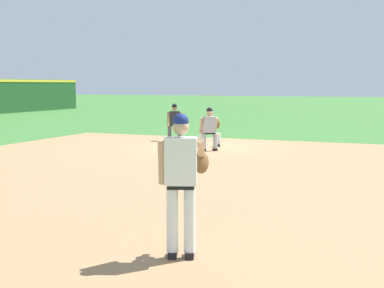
% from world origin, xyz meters
% --- Properties ---
extents(ground_plane, '(160.00, 160.00, 0.00)m').
position_xyz_m(ground_plane, '(0.00, 0.00, 0.00)').
color(ground_plane, '#3D7533').
extents(infield_dirt_patch, '(18.00, 18.00, 0.01)m').
position_xyz_m(infield_dirt_patch, '(-5.68, -2.08, 0.00)').
color(infield_dirt_patch, '#A87F56').
rests_on(infield_dirt_patch, ground).
extents(first_base_bag, '(0.38, 0.38, 0.09)m').
position_xyz_m(first_base_bag, '(0.00, 0.00, 0.04)').
color(first_base_bag, white).
rests_on(first_base_bag, ground).
extents(baseball, '(0.07, 0.07, 0.07)m').
position_xyz_m(baseball, '(-4.03, -1.68, 0.04)').
color(baseball, white).
rests_on(baseball, ground).
extents(pitcher, '(0.81, 0.60, 1.86)m').
position_xyz_m(pitcher, '(-11.31, -4.16, 1.06)').
color(pitcher, black).
rests_on(pitcher, ground).
extents(first_baseman, '(0.85, 0.93, 1.34)m').
position_xyz_m(first_baseman, '(0.33, -0.23, 0.73)').
color(first_baseman, black).
rests_on(first_baseman, ground).
extents(baserunner, '(0.65, 0.68, 1.46)m').
position_xyz_m(baserunner, '(-0.85, -0.62, 0.79)').
color(baserunner, black).
rests_on(baserunner, ground).
extents(umpire, '(0.60, 0.67, 1.46)m').
position_xyz_m(umpire, '(1.82, 1.85, 0.79)').
color(umpire, black).
rests_on(umpire, ground).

